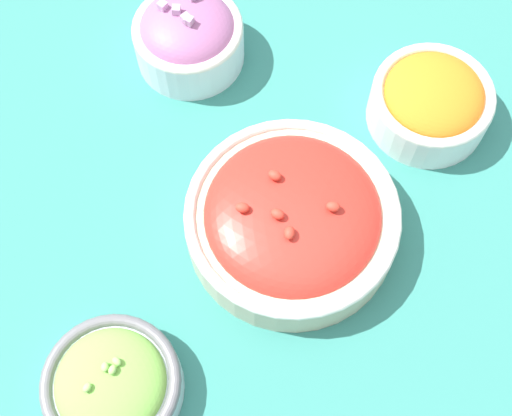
% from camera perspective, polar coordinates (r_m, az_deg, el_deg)
% --- Properties ---
extents(ground_plane, '(3.00, 3.00, 0.00)m').
position_cam_1_polar(ground_plane, '(0.76, -0.00, -0.93)').
color(ground_plane, '#337F75').
extents(bowl_cherry_tomatoes, '(0.22, 0.22, 0.08)m').
position_cam_1_polar(bowl_cherry_tomatoes, '(0.73, 2.91, -0.82)').
color(bowl_cherry_tomatoes, beige).
rests_on(bowl_cherry_tomatoes, ground_plane).
extents(bowl_lettuce, '(0.13, 0.13, 0.06)m').
position_cam_1_polar(bowl_lettuce, '(0.70, -11.45, -13.68)').
color(bowl_lettuce, '#B2C1CC').
rests_on(bowl_lettuce, ground_plane).
extents(bowl_red_onion, '(0.13, 0.13, 0.08)m').
position_cam_1_polar(bowl_red_onion, '(0.84, -5.43, 13.55)').
color(bowl_red_onion, silver).
rests_on(bowl_red_onion, ground_plane).
extents(bowl_carrots, '(0.13, 0.13, 0.07)m').
position_cam_1_polar(bowl_carrots, '(0.81, 13.85, 8.31)').
color(bowl_carrots, white).
rests_on(bowl_carrots, ground_plane).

